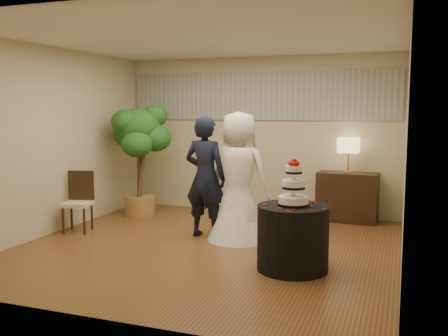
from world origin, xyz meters
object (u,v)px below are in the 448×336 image
at_px(table_lamp, 348,155).
at_px(wedding_cake, 294,182).
at_px(ficus_tree, 139,159).
at_px(groom, 205,177).
at_px(console, 347,197).
at_px(cake_table, 293,238).
at_px(bride, 239,176).
at_px(side_chair, 77,202).

bearing_deg(table_lamp, wedding_cake, -96.49).
relative_size(wedding_cake, ficus_tree, 0.28).
relative_size(groom, table_lamp, 3.07).
bearing_deg(wedding_cake, table_lamp, 83.51).
bearing_deg(console, ficus_tree, -164.76).
distance_m(console, table_lamp, 0.70).
bearing_deg(ficus_tree, groom, -30.95).
xyz_separation_m(cake_table, console, (0.32, 2.81, 0.03)).
xyz_separation_m(bride, side_chair, (-2.46, -0.42, -0.46)).
distance_m(console, ficus_tree, 3.63).
height_order(groom, side_chair, groom).
bearing_deg(side_chair, cake_table, -25.65).
bearing_deg(side_chair, console, 14.49).
distance_m(cake_table, side_chair, 3.55).
height_order(cake_table, side_chair, side_chair).
distance_m(cake_table, wedding_cake, 0.66).
bearing_deg(bride, side_chair, 19.61).
height_order(bride, cake_table, bride).
relative_size(groom, side_chair, 1.93).
bearing_deg(side_chair, groom, -3.61).
distance_m(groom, bride, 0.51).
height_order(ficus_tree, side_chair, ficus_tree).
relative_size(bride, cake_table, 2.21).
bearing_deg(groom, wedding_cake, 152.01).
distance_m(bride, ficus_tree, 2.37).
bearing_deg(cake_table, table_lamp, 83.51).
height_order(cake_table, console, console).
height_order(wedding_cake, table_lamp, table_lamp).
distance_m(bride, cake_table, 1.58).
relative_size(groom, ficus_tree, 0.90).
bearing_deg(console, groom, -133.47).
bearing_deg(table_lamp, groom, -136.44).
distance_m(groom, side_chair, 2.04).
xyz_separation_m(bride, cake_table, (1.02, -1.08, -0.54)).
relative_size(cake_table, side_chair, 0.90).
bearing_deg(side_chair, table_lamp, 14.49).
xyz_separation_m(wedding_cake, console, (0.32, 2.81, -0.63)).
distance_m(groom, console, 2.59).
xyz_separation_m(cake_table, ficus_tree, (-3.18, 2.04, 0.61)).
bearing_deg(table_lamp, side_chair, -150.55).
bearing_deg(ficus_tree, console, 12.27).
bearing_deg(table_lamp, bride, -127.86).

